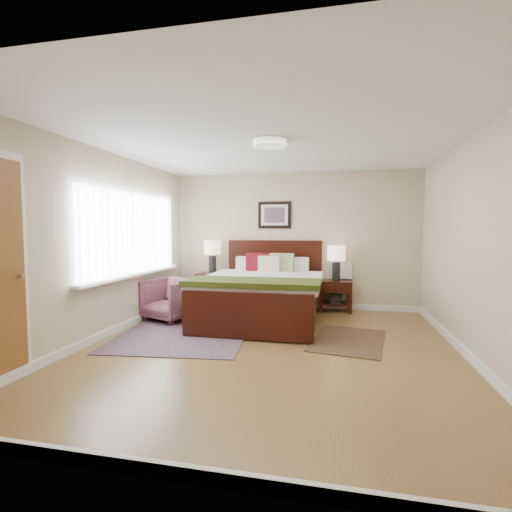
{
  "coord_description": "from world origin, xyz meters",
  "views": [
    {
      "loc": [
        0.78,
        -4.37,
        1.44
      ],
      "look_at": [
        -0.4,
        1.07,
        1.05
      ],
      "focal_mm": 26.0,
      "sensor_mm": 36.0,
      "label": 1
    }
  ],
  "objects_px": {
    "lamp_left": "(212,251)",
    "rug_persian": "(189,329)",
    "lamp_right": "(336,257)",
    "armchair": "(171,299)",
    "nightstand_left": "(212,280)",
    "nightstand_right": "(336,292)",
    "bed": "(263,285)"
  },
  "relations": [
    {
      "from": "lamp_left",
      "to": "rug_persian",
      "type": "xyz_separation_m",
      "value": [
        0.22,
        -1.68,
        -1.04
      ]
    },
    {
      "from": "lamp_right",
      "to": "armchair",
      "type": "height_order",
      "value": "lamp_right"
    },
    {
      "from": "nightstand_left",
      "to": "nightstand_right",
      "type": "xyz_separation_m",
      "value": [
        2.29,
        0.01,
        -0.16
      ]
    },
    {
      "from": "nightstand_right",
      "to": "armchair",
      "type": "xyz_separation_m",
      "value": [
        -2.59,
        -1.19,
        -0.01
      ]
    },
    {
      "from": "nightstand_right",
      "to": "armchair",
      "type": "bearing_deg",
      "value": -155.35
    },
    {
      "from": "nightstand_left",
      "to": "lamp_left",
      "type": "bearing_deg",
      "value": 90.0
    },
    {
      "from": "lamp_left",
      "to": "nightstand_left",
      "type": "bearing_deg",
      "value": -90.0
    },
    {
      "from": "nightstand_left",
      "to": "armchair",
      "type": "xyz_separation_m",
      "value": [
        -0.3,
        -1.18,
        -0.17
      ]
    },
    {
      "from": "nightstand_left",
      "to": "rug_persian",
      "type": "bearing_deg",
      "value": -82.6
    },
    {
      "from": "nightstand_right",
      "to": "lamp_right",
      "type": "distance_m",
      "value": 0.63
    },
    {
      "from": "bed",
      "to": "nightstand_right",
      "type": "height_order",
      "value": "bed"
    },
    {
      "from": "bed",
      "to": "lamp_left",
      "type": "relative_size",
      "value": 3.75
    },
    {
      "from": "armchair",
      "to": "rug_persian",
      "type": "xyz_separation_m",
      "value": [
        0.51,
        -0.48,
        -0.32
      ]
    },
    {
      "from": "lamp_right",
      "to": "armchair",
      "type": "relative_size",
      "value": 0.84
    },
    {
      "from": "lamp_right",
      "to": "rug_persian",
      "type": "height_order",
      "value": "lamp_right"
    },
    {
      "from": "nightstand_right",
      "to": "armchair",
      "type": "distance_m",
      "value": 2.85
    },
    {
      "from": "bed",
      "to": "nightstand_left",
      "type": "relative_size",
      "value": 3.63
    },
    {
      "from": "lamp_right",
      "to": "bed",
      "type": "bearing_deg",
      "value": -141.77
    },
    {
      "from": "nightstand_right",
      "to": "rug_persian",
      "type": "xyz_separation_m",
      "value": [
        -2.07,
        -1.67,
        -0.33
      ]
    },
    {
      "from": "lamp_right",
      "to": "rug_persian",
      "type": "distance_m",
      "value": 2.84
    },
    {
      "from": "bed",
      "to": "lamp_left",
      "type": "height_order",
      "value": "bed"
    },
    {
      "from": "bed",
      "to": "nightstand_right",
      "type": "distance_m",
      "value": 1.46
    },
    {
      "from": "armchair",
      "to": "nightstand_left",
      "type": "bearing_deg",
      "value": 96.43
    },
    {
      "from": "lamp_right",
      "to": "nightstand_left",
      "type": "bearing_deg",
      "value": -179.46
    },
    {
      "from": "nightstand_left",
      "to": "lamp_right",
      "type": "relative_size",
      "value": 1.03
    },
    {
      "from": "lamp_left",
      "to": "armchair",
      "type": "height_order",
      "value": "lamp_left"
    },
    {
      "from": "rug_persian",
      "to": "lamp_right",
      "type": "bearing_deg",
      "value": 32.7
    },
    {
      "from": "nightstand_left",
      "to": "nightstand_right",
      "type": "height_order",
      "value": "nightstand_left"
    },
    {
      "from": "bed",
      "to": "lamp_left",
      "type": "distance_m",
      "value": 1.54
    },
    {
      "from": "nightstand_left",
      "to": "rug_persian",
      "type": "distance_m",
      "value": 1.75
    },
    {
      "from": "lamp_left",
      "to": "lamp_right",
      "type": "xyz_separation_m",
      "value": [
        2.29,
        0.0,
        -0.08
      ]
    },
    {
      "from": "bed",
      "to": "nightstand_right",
      "type": "relative_size",
      "value": 4.11
    }
  ]
}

